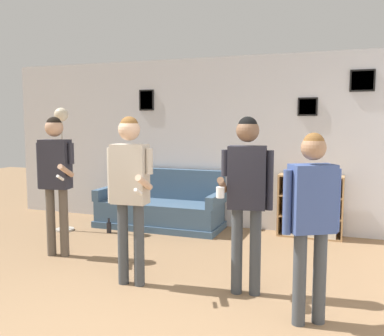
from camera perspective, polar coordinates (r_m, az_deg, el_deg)
wall_back at (r=6.84m, az=4.89°, el=3.38°), size 8.01×0.08×2.70m
couch at (r=6.93m, az=-4.20°, el=-5.41°), size 2.02×0.80×0.91m
bookshelf at (r=6.51m, az=15.48°, el=-4.94°), size 0.92×0.30×0.92m
floor_lamp at (r=6.82m, az=-16.94°, el=3.27°), size 0.28×0.28×1.90m
person_player_foreground_left at (r=5.57m, az=-17.74°, el=-0.33°), size 0.54×0.45×1.75m
person_player_foreground_center at (r=4.39m, az=-8.29°, el=-1.84°), size 0.51×0.45×1.75m
person_watcher_holding_cup at (r=4.14m, az=7.32°, el=-2.37°), size 0.50×0.47×1.74m
person_spectator_near_bookshelf at (r=3.65m, az=15.67°, el=-5.34°), size 0.44×0.36×1.61m
bottle_on_floor at (r=6.70m, az=-11.01°, el=-7.73°), size 0.07×0.07×0.23m
drinking_cup at (r=6.45m, az=14.26°, el=-0.39°), size 0.07×0.07×0.11m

